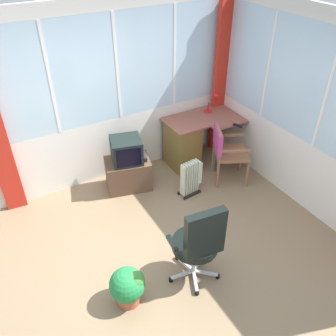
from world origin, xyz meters
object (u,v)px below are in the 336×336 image
at_px(space_heater, 191,178).
at_px(tv_on_stand, 128,166).
at_px(tv_remote, 238,125).
at_px(office_chair, 199,241).
at_px(desk, 184,143).
at_px(desk_lamp, 215,99).
at_px(potted_plant, 128,286).
at_px(wooden_armchair, 224,147).

bearing_deg(space_heater, tv_on_stand, 140.47).
bearing_deg(tv_on_stand, tv_remote, -14.05).
distance_m(tv_remote, space_heater, 1.07).
distance_m(office_chair, space_heater, 1.58).
height_order(desk, desk_lamp, desk_lamp).
bearing_deg(office_chair, tv_remote, 41.70).
bearing_deg(potted_plant, space_heater, 37.74).
distance_m(desk_lamp, office_chair, 2.68).
relative_size(desk, potted_plant, 2.59).
bearing_deg(desk_lamp, office_chair, -128.68).
xyz_separation_m(desk_lamp, tv_on_stand, (-1.60, -0.15, -0.63)).
distance_m(tv_on_stand, potted_plant, 1.98).
distance_m(desk, desk_lamp, 0.83).
height_order(wooden_armchair, office_chair, office_chair).
distance_m(wooden_armchair, office_chair, 1.96).
bearing_deg(wooden_armchair, space_heater, -174.13).
height_order(office_chair, tv_on_stand, office_chair).
distance_m(wooden_armchair, tv_on_stand, 1.44).
bearing_deg(tv_on_stand, office_chair, -91.63).
xyz_separation_m(office_chair, potted_plant, (-0.77, 0.13, -0.37)).
bearing_deg(office_chair, space_heater, 59.72).
xyz_separation_m(wooden_armchair, tv_on_stand, (-1.32, 0.53, -0.21)).
bearing_deg(wooden_armchair, potted_plant, -149.58).
bearing_deg(desk_lamp, tv_on_stand, -174.76).
distance_m(desk, tv_on_stand, 1.03).
height_order(tv_on_stand, potted_plant, tv_on_stand).
height_order(wooden_armchair, space_heater, wooden_armchair).
bearing_deg(space_heater, potted_plant, -142.26).
xyz_separation_m(office_chair, tv_on_stand, (0.05, 1.92, -0.25)).
height_order(desk_lamp, office_chair, desk_lamp).
relative_size(desk, space_heater, 2.12).
bearing_deg(wooden_armchair, office_chair, -134.65).
bearing_deg(wooden_armchair, desk, 115.49).
bearing_deg(office_chair, potted_plant, 170.34).
relative_size(tv_remote, wooden_armchair, 0.17).
distance_m(tv_remote, potted_plant, 2.88).
height_order(desk_lamp, space_heater, desk_lamp).
height_order(desk, space_heater, desk).
bearing_deg(desk_lamp, tv_remote, -85.89).
distance_m(desk_lamp, space_heater, 1.36).
bearing_deg(tv_on_stand, wooden_armchair, -22.04).
xyz_separation_m(desk, potted_plant, (-1.85, -1.88, -0.17)).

